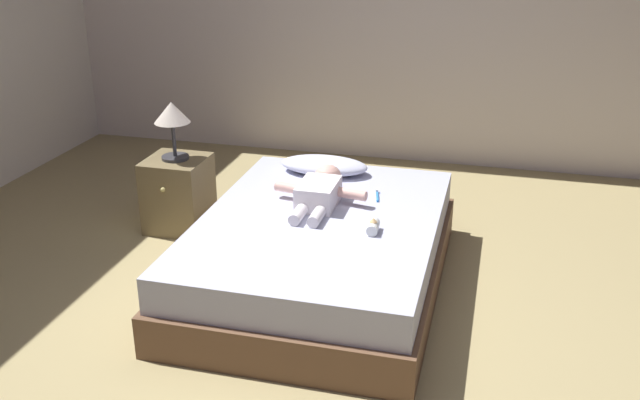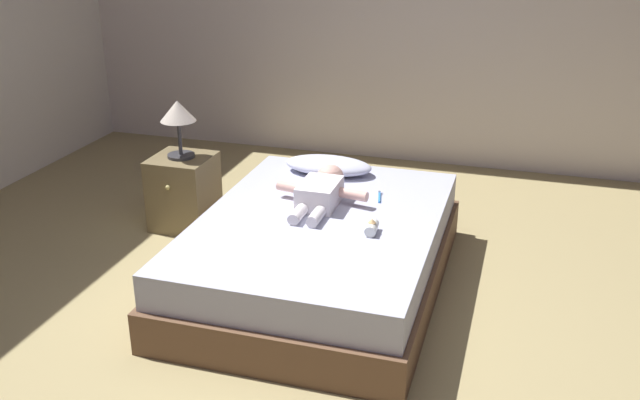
# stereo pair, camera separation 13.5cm
# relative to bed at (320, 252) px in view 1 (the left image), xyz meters

# --- Properties ---
(ground_plane) EXTENTS (8.00, 8.00, 0.00)m
(ground_plane) POSITION_rel_bed_xyz_m (0.24, -0.72, -0.20)
(ground_plane) COLOR #9F8E5E
(bed) EXTENTS (1.30, 1.82, 0.41)m
(bed) POSITION_rel_bed_xyz_m (0.00, 0.00, 0.00)
(bed) COLOR brown
(bed) RESTS_ON ground_plane
(pillow) EXTENTS (0.55, 0.28, 0.10)m
(pillow) POSITION_rel_bed_xyz_m (-0.15, 0.67, 0.26)
(pillow) COLOR silver
(pillow) RESTS_ON bed
(baby) EXTENTS (0.54, 0.61, 0.16)m
(baby) POSITION_rel_bed_xyz_m (-0.05, 0.20, 0.28)
(baby) COLOR white
(baby) RESTS_ON bed
(toothbrush) EXTENTS (0.04, 0.16, 0.02)m
(toothbrush) POSITION_rel_bed_xyz_m (0.25, 0.37, 0.22)
(toothbrush) COLOR #3187E3
(toothbrush) RESTS_ON bed
(nightstand) EXTENTS (0.37, 0.40, 0.48)m
(nightstand) POSITION_rel_bed_xyz_m (-1.08, 0.51, 0.04)
(nightstand) COLOR brown
(nightstand) RESTS_ON ground_plane
(lamp) EXTENTS (0.22, 0.22, 0.37)m
(lamp) POSITION_rel_bed_xyz_m (-1.08, 0.51, 0.55)
(lamp) COLOR #333338
(lamp) RESTS_ON nightstand
(baby_bottle) EXTENTS (0.07, 0.12, 0.08)m
(baby_bottle) POSITION_rel_bed_xyz_m (0.31, -0.12, 0.24)
(baby_bottle) COLOR white
(baby_bottle) RESTS_ON bed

